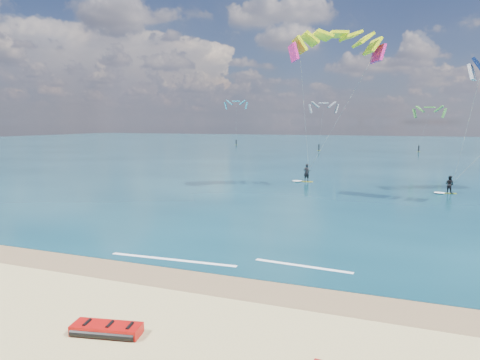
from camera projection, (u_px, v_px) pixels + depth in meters
name	position (u px, v px, depth m)	size (l,w,h in m)	color
ground	(319.00, 176.00, 52.73)	(320.00, 320.00, 0.00)	tan
wet_sand_strip	(165.00, 276.00, 18.41)	(320.00, 2.40, 0.01)	brown
sea	(363.00, 147.00, 112.10)	(320.00, 200.00, 0.04)	#092936
packed_kite_left	(107.00, 334.00, 13.41)	(2.38, 1.04, 0.38)	#AF0C09
kitesurfer_main	(321.00, 105.00, 42.37)	(11.17, 9.70, 16.10)	yellow
shoreline_foam	(225.00, 262.00, 20.16)	(11.65, 1.88, 0.01)	white
distant_kites	(359.00, 127.00, 94.43)	(76.09, 31.03, 12.35)	gray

